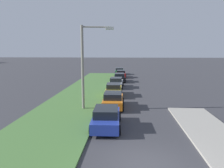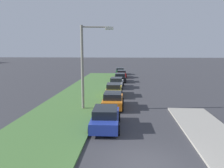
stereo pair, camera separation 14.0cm
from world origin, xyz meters
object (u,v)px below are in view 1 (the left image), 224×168
parked_car_silver (116,83)px  parked_car_black (119,78)px  parked_car_blue (106,118)px  parked_car_yellow (114,90)px  streetlight (87,61)px  parked_car_red (121,74)px  parked_car_orange (113,100)px  parked_car_green (120,71)px

parked_car_silver → parked_car_black: (5.90, -0.31, 0.00)m
parked_car_blue → parked_car_silver: (16.58, 0.03, 0.00)m
parked_car_yellow → streetlight: size_ratio=0.58×
parked_car_blue → parked_car_red: (28.32, -0.41, 0.00)m
parked_car_blue → streetlight: bearing=23.6°
parked_car_yellow → parked_car_orange: bearing=-178.4°
parked_car_black → parked_car_green: 11.48m
parked_car_red → parked_car_green: size_ratio=1.00×
parked_car_yellow → streetlight: streetlight is taller
parked_car_yellow → parked_car_silver: bearing=-1.4°
parked_car_green → streetlight: size_ratio=0.58×
parked_car_silver → parked_car_black: 5.91m
parked_car_yellow → parked_car_black: (11.63, -0.36, 0.00)m
parked_car_black → streetlight: bearing=169.5°
parked_car_orange → parked_car_silver: (11.12, 0.19, 0.00)m
parked_car_black → streetlight: streetlight is taller
parked_car_yellow → parked_car_silver: size_ratio=1.00×
parked_car_silver → parked_car_green: bearing=1.6°
parked_car_red → streetlight: size_ratio=0.58×
parked_car_black → parked_car_red: 5.84m
streetlight → parked_car_black: bearing=-7.7°
parked_car_silver → streetlight: streetlight is taller
parked_car_black → parked_car_red: same height
parked_car_black → parked_car_orange: bearing=176.8°
parked_car_silver → parked_car_green: (17.37, 0.01, 0.00)m
parked_car_black → parked_car_red: size_ratio=1.01×
parked_car_silver → parked_car_blue: bearing=-178.3°
parked_car_yellow → parked_car_green: 23.11m
parked_car_blue → parked_car_red: 28.32m
parked_car_silver → parked_car_red: 11.74m
parked_car_blue → parked_car_red: same height
parked_car_blue → parked_car_green: (33.96, 0.04, 0.00)m
parked_car_yellow → parked_car_blue: bearing=179.5°
parked_car_blue → parked_car_black: bearing=-2.1°
parked_car_blue → parked_car_green: same height
parked_car_blue → parked_car_orange: same height
parked_car_black → streetlight: 18.42m
streetlight → parked_car_silver: bearing=-10.0°
parked_car_yellow → streetlight: (-6.25, 2.07, 3.67)m
parked_car_orange → parked_car_yellow: bearing=1.9°
parked_car_black → streetlight: size_ratio=0.58×
parked_car_orange → streetlight: 4.42m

